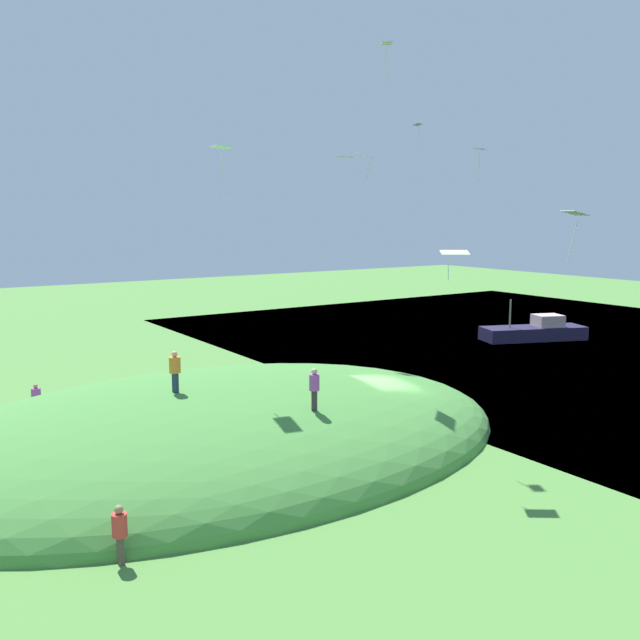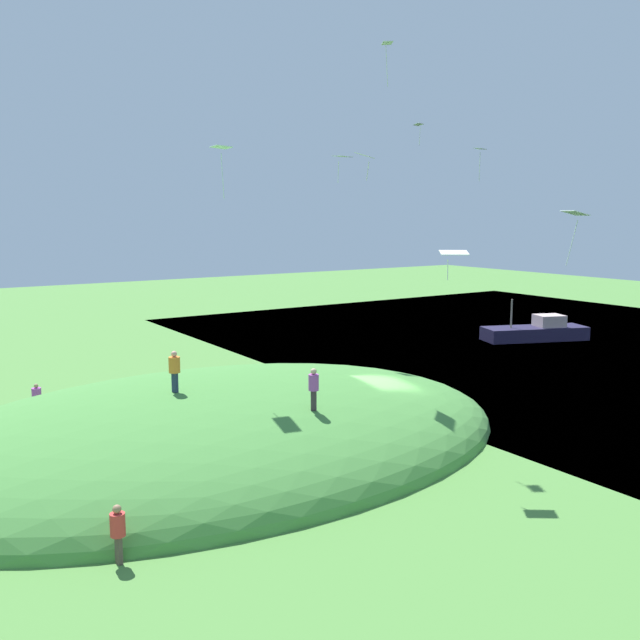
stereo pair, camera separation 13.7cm
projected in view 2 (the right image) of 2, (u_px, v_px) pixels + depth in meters
name	position (u px, v px, depth m)	size (l,w,h in m)	color
ground_plane	(386.00, 427.00, 33.51)	(160.00, 160.00, 0.00)	#4D833A
grass_hill	(214.00, 444.00, 30.99)	(28.76, 18.83, 5.59)	#47863B
boat_on_lake	(536.00, 332.00, 56.85)	(8.85, 5.40, 3.38)	#221D3B
person_on_hilltop	(174.00, 367.00, 28.91)	(0.61, 0.61, 1.75)	#212F49
person_watching_kites	(37.00, 395.00, 35.61)	(0.66, 0.66, 1.57)	black
person_near_shore	(314.00, 384.00, 27.66)	(0.56, 0.56, 1.71)	#3B2E35
person_with_child	(118.00, 527.00, 20.17)	(0.51, 0.51, 1.81)	brown
kite_0	(365.00, 156.00, 33.73)	(1.34, 1.28, 1.33)	silver
kite_1	(575.00, 216.00, 28.54)	(1.12, 1.31, 2.30)	white
kite_2	(454.00, 253.00, 26.58)	(1.29, 1.21, 1.15)	white
kite_3	(480.00, 151.00, 40.58)	(0.91, 0.79, 1.91)	silver
kite_4	(342.00, 157.00, 40.43)	(1.23, 1.00, 1.54)	white
kite_5	(387.00, 47.00, 31.79)	(0.73, 0.81, 1.99)	silver
kite_6	(419.00, 126.00, 46.08)	(0.78, 0.64, 1.46)	white
kite_7	(221.00, 150.00, 29.87)	(0.87, 1.15, 2.25)	white
mooring_post	(358.00, 386.00, 39.28)	(0.14, 0.14, 1.08)	brown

